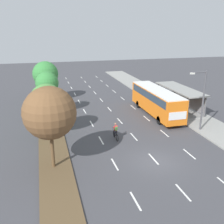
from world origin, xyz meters
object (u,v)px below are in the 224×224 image
bus (156,99)px  streetlight (202,97)px  median_tree_third (47,83)px  median_tree_second (47,101)px  median_tree_fourth (45,74)px  cyclist (116,132)px  median_tree_nearest (50,113)px  bus_shelter (181,96)px

bus → streetlight: 7.11m
median_tree_third → bus: bearing=-14.2°
median_tree_second → bus: bearing=14.2°
median_tree_fourth → streetlight: streetlight is taller
cyclist → bus: bearing=40.6°
median_tree_nearest → streetlight: bearing=13.6°
median_tree_second → cyclist: bearing=-22.7°
cyclist → median_tree_nearest: 8.60m
median_tree_nearest → median_tree_second: bearing=90.4°
median_tree_second → median_tree_third: size_ratio=0.98×
median_tree_nearest → streetlight: 16.32m
median_tree_nearest → streetlight: median_tree_nearest is taller
bus_shelter → median_tree_third: 18.01m
bus_shelter → median_tree_fourth: (-17.71, 9.09, 2.35)m
bus_shelter → median_tree_fourth: size_ratio=1.57×
median_tree_second → median_tree_fourth: median_tree_fourth is taller
cyclist → median_tree_third: median_tree_third is taller
median_tree_second → median_tree_nearest: bearing=-89.6°
cyclist → median_tree_fourth: (-6.20, 16.47, 3.43)m
cyclist → streetlight: 9.91m
bus_shelter → cyclist: bearing=-147.4°
median_tree_third → streetlight: bearing=-32.4°
cyclist → median_tree_nearest: (-6.44, -4.15, 3.89)m
median_tree_fourth → median_tree_nearest: bearing=-90.7°
median_tree_second → streetlight: size_ratio=0.83×
bus → median_tree_nearest: 17.35m
cyclist → median_tree_second: median_tree_second is taller
median_tree_third → median_tree_fourth: median_tree_fourth is taller
bus_shelter → median_tree_fourth: median_tree_fourth is taller
median_tree_nearest → median_tree_third: size_ratio=1.20×
streetlight → median_tree_second: bearing=169.2°
median_tree_second → bus_shelter: bearing=14.5°
bus_shelter → cyclist: size_ratio=5.19×
median_tree_nearest → median_tree_second: size_ratio=1.22×
streetlight → cyclist: bearing=178.0°
bus_shelter → median_tree_third: median_tree_third is taller
cyclist → median_tree_nearest: size_ratio=0.27×
bus → median_tree_third: bearing=165.8°
bus_shelter → streetlight: 8.23m
bus_shelter → median_tree_second: (-18.00, -4.65, 1.91)m
median_tree_nearest → median_tree_fourth: 20.63m
streetlight → median_tree_fourth: bearing=132.9°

